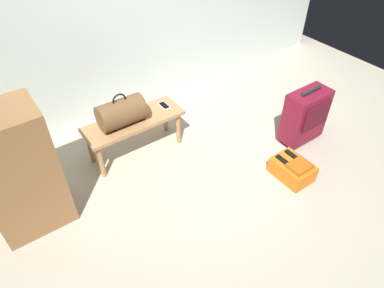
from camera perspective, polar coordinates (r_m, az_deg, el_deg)
name	(u,v)px	position (r m, az deg, el deg)	size (l,w,h in m)	color
ground_plane	(216,176)	(3.37, 4.07, -5.27)	(6.60, 6.60, 0.00)	#B2A893
bench	(134,125)	(3.45, -9.66, 3.18)	(1.00, 0.36, 0.41)	#A87A4C
duffel_bag_brown	(121,113)	(3.30, -11.71, 5.17)	(0.44, 0.26, 0.34)	brown
cell_phone	(164,105)	(3.56, -4.69, 6.43)	(0.07, 0.14, 0.01)	silver
suitcase_upright_burgundy	(305,115)	(3.74, 18.39, 4.54)	(0.46, 0.26, 0.65)	maroon
backpack_orange	(293,169)	(3.43, 16.44, -4.04)	(0.28, 0.38, 0.21)	orange
side_cabinet	(18,173)	(2.94, -27.00, -4.28)	(0.56, 0.44, 1.10)	olive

